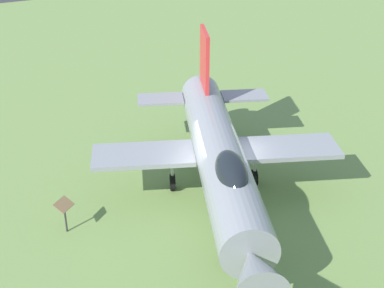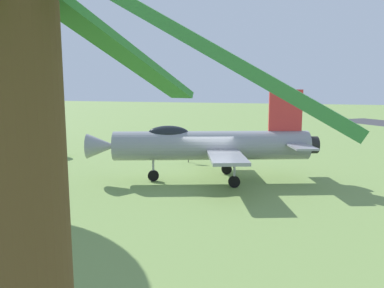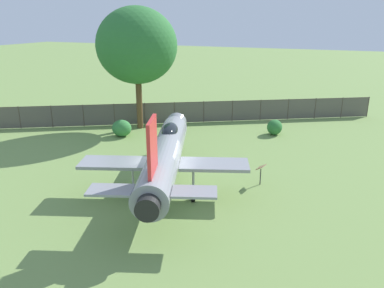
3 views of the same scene
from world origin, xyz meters
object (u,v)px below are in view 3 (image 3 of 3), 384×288
shade_tree (137,46)px  shrub_by_tree (275,127)px  shrub_near_fence (122,128)px  display_jet (166,153)px  info_plaque (261,170)px

shade_tree → shrub_by_tree: bearing=102.6°
shrub_near_fence → shrub_by_tree: shrub_near_fence is taller
display_jet → info_plaque: bearing=-81.9°
shrub_near_fence → shrub_by_tree: 11.77m
display_jet → shrub_by_tree: 12.55m
shrub_by_tree → shade_tree: bearing=-77.4°
shrub_near_fence → info_plaque: bearing=68.4°
shade_tree → shrub_near_fence: (2.59, -0.11, -5.94)m
shade_tree → shrub_by_tree: 12.38m
shade_tree → shrub_near_fence: 6.48m
shrub_near_fence → shade_tree: bearing=177.6°
shade_tree → info_plaque: 14.90m
display_jet → shade_tree: (-9.64, -7.20, 4.59)m
shade_tree → info_plaque: shade_tree is taller
shrub_by_tree → shrub_near_fence: bearing=-65.1°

